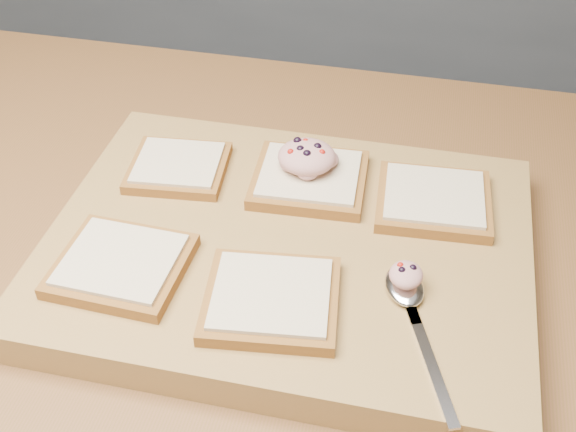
% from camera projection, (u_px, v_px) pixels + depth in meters
% --- Properties ---
extents(back_counter, '(3.60, 0.62, 0.94)m').
position_uv_depth(back_counter, '(371.00, 26.00, 2.19)').
color(back_counter, slate).
rests_on(back_counter, ground).
extents(cutting_board, '(0.52, 0.39, 0.04)m').
position_uv_depth(cutting_board, '(288.00, 250.00, 0.79)').
color(cutting_board, '#A47F46').
rests_on(cutting_board, island_counter).
extents(bread_far_left, '(0.12, 0.11, 0.02)m').
position_uv_depth(bread_far_left, '(178.00, 167.00, 0.86)').
color(bread_far_left, olive).
rests_on(bread_far_left, cutting_board).
extents(bread_far_center, '(0.14, 0.13, 0.02)m').
position_uv_depth(bread_far_center, '(309.00, 179.00, 0.84)').
color(bread_far_center, olive).
rests_on(bread_far_center, cutting_board).
extents(bread_far_right, '(0.13, 0.12, 0.02)m').
position_uv_depth(bread_far_right, '(434.00, 200.00, 0.81)').
color(bread_far_right, olive).
rests_on(bread_far_right, cutting_board).
extents(bread_near_left, '(0.13, 0.12, 0.02)m').
position_uv_depth(bread_near_left, '(121.00, 265.00, 0.73)').
color(bread_near_left, olive).
rests_on(bread_near_left, cutting_board).
extents(bread_near_center, '(0.14, 0.13, 0.02)m').
position_uv_depth(bread_near_center, '(271.00, 299.00, 0.70)').
color(bread_near_center, olive).
rests_on(bread_near_center, cutting_board).
extents(tuna_salad_dollop, '(0.07, 0.06, 0.03)m').
position_uv_depth(tuna_salad_dollop, '(307.00, 156.00, 0.83)').
color(tuna_salad_dollop, tan).
rests_on(tuna_salad_dollop, bread_far_center).
extents(spoon, '(0.09, 0.19, 0.01)m').
position_uv_depth(spoon, '(408.00, 297.00, 0.71)').
color(spoon, silver).
rests_on(spoon, cutting_board).
extents(spoon_salad, '(0.03, 0.04, 0.02)m').
position_uv_depth(spoon_salad, '(406.00, 275.00, 0.71)').
color(spoon_salad, tan).
rests_on(spoon_salad, spoon).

